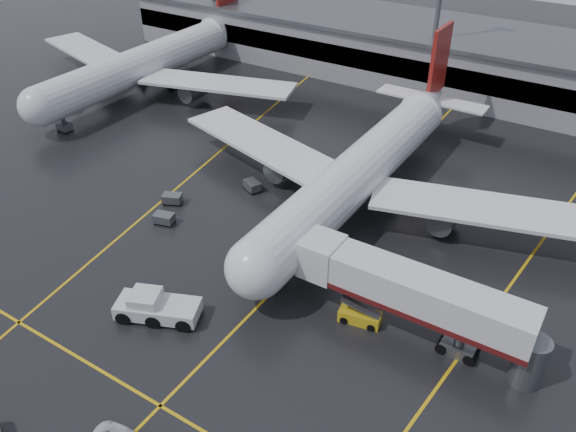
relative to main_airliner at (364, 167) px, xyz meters
The scene contains 16 objects.
ground 10.57m from the main_airliner, 90.00° to the right, with size 220.00×220.00×0.00m, color black.
apron_line_centre 10.57m from the main_airliner, 90.00° to the right, with size 0.25×90.00×0.02m, color gold.
apron_line_stop 31.98m from the main_airliner, 90.00° to the right, with size 60.00×0.25×0.02m, color gold.
apron_line_left 20.44m from the main_airliner, behind, with size 0.25×70.00×0.02m, color gold.
apron_line_right 18.49m from the main_airliner, ahead, with size 0.25×70.00×0.02m, color gold.
terminal 38.23m from the main_airliner, 90.00° to the left, with size 122.00×19.00×8.60m.
main_airliner is the anchor object (origin of this frame).
second_airliner 43.68m from the main_airliner, 164.05° to the left, with size 48.80×45.60×14.10m.
jet_bridge 19.68m from the main_airliner, 52.90° to the right, with size 19.90×3.40×6.05m.
pushback_tractor 26.09m from the main_airliner, 104.38° to the right, with size 7.38×5.16×2.45m.
belt_loader 18.87m from the main_airliner, 64.13° to the right, with size 3.62×2.12×2.16m.
baggage_cart_a 21.31m from the main_airliner, 136.23° to the right, with size 2.27×1.78×1.12m.
baggage_cart_b 20.69m from the main_airliner, 146.63° to the right, with size 2.36×2.01×1.12m.
baggage_cart_c 12.66m from the main_airliner, 158.76° to the right, with size 2.36×2.03×1.12m.
baggage_cart_d 47.02m from the main_airliner, behind, with size 2.24×1.71×1.12m.
baggage_cart_e 41.69m from the main_airliner, behind, with size 2.07×1.42×1.12m.
Camera 1 is at (21.71, -39.60, 33.89)m, focal length 36.33 mm.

